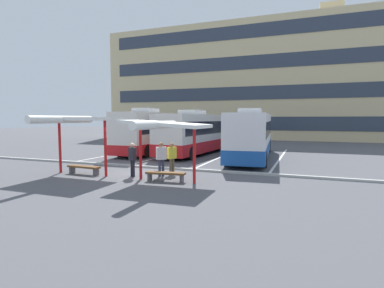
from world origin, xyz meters
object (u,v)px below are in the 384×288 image
waiting_shelter_0 (77,120)px  waiting_passenger_0 (132,157)px  coach_bus_0 (153,132)px  waiting_shelter_1 (164,126)px  waiting_passenger_2 (172,156)px  bench_1 (166,174)px  waiting_passenger_1 (161,157)px  coach_bus_1 (200,134)px  coach_bus_2 (252,136)px  bench_0 (84,168)px

waiting_shelter_0 → waiting_passenger_0: (2.80, 0.73, -1.87)m
coach_bus_0 → waiting_shelter_1: bearing=-59.6°
waiting_shelter_1 → waiting_passenger_2: waiting_shelter_1 is taller
bench_1 → waiting_passenger_1: 1.54m
coach_bus_1 → coach_bus_2: (4.78, -1.76, 0.00)m
waiting_shelter_0 → bench_1: 5.53m
coach_bus_1 → bench_0: coach_bus_1 is taller
waiting_shelter_1 → waiting_passenger_2: bearing=105.0°
waiting_shelter_1 → waiting_passenger_1: waiting_shelter_1 is taller
coach_bus_1 → waiting_shelter_1: 12.32m
coach_bus_0 → bench_1: bearing=-59.2°
bench_0 → bench_1: (4.91, -0.16, -0.00)m
coach_bus_1 → waiting_shelter_0: bearing=-101.3°
waiting_shelter_0 → waiting_shelter_1: 4.92m
bench_0 → waiting_passenger_2: waiting_passenger_2 is taller
coach_bus_1 → waiting_passenger_1: bearing=-81.0°
waiting_shelter_0 → waiting_passenger_0: size_ratio=2.72×
waiting_passenger_2 → waiting_shelter_1: bearing=-75.0°
coach_bus_2 → waiting_passenger_0: size_ratio=7.14×
coach_bus_0 → coach_bus_1: coach_bus_0 is taller
coach_bus_1 → waiting_passenger_0: coach_bus_1 is taller
coach_bus_0 → waiting_passenger_1: size_ratio=6.06×
coach_bus_0 → waiting_shelter_0: size_ratio=2.25×
coach_bus_1 → coach_bus_2: bearing=-20.2°
waiting_shelter_1 → bench_1: 2.30m
coach_bus_0 → waiting_passenger_0: (4.37, -10.37, -0.78)m
waiting_shelter_0 → bench_1: waiting_shelter_0 is taller
coach_bus_0 → waiting_passenger_0: coach_bus_0 is taller
waiting_passenger_0 → waiting_passenger_2: (1.57, 1.39, -0.04)m
coach_bus_1 → waiting_passenger_0: 11.39m
coach_bus_1 → coach_bus_2: 5.10m
coach_bus_1 → waiting_passenger_1: (1.71, -10.74, -0.66)m
waiting_shelter_0 → bench_1: bearing=2.4°
coach_bus_2 → waiting_shelter_1: size_ratio=2.95×
coach_bus_2 → coach_bus_1: bearing=159.8°
coach_bus_1 → bench_0: bearing=-101.6°
waiting_shelter_1 → bench_0: bearing=176.5°
waiting_shelter_1 → coach_bus_1: bearing=101.8°
bench_1 → waiting_passenger_1: bearing=124.9°
coach_bus_0 → bench_1: (6.48, -10.89, -1.45)m
coach_bus_0 → waiting_shelter_1: size_ratio=2.54×
bench_0 → waiting_shelter_1: size_ratio=0.47×
waiting_passenger_2 → bench_1: bearing=-73.9°
waiting_shelter_0 → coach_bus_0: bearing=98.1°
bench_0 → coach_bus_0: bearing=98.3°
bench_1 → waiting_passenger_0: 2.28m
coach_bus_0 → coach_bus_2: 8.80m
coach_bus_2 → waiting_passenger_0: bearing=-114.6°
coach_bus_0 → bench_0: size_ratio=5.34×
bench_1 → coach_bus_2: bearing=77.3°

